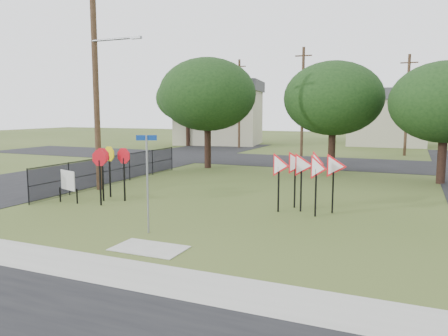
{
  "coord_description": "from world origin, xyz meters",
  "views": [
    {
      "loc": [
        6.5,
        -12.28,
        3.76
      ],
      "look_at": [
        -0.08,
        3.0,
        1.6
      ],
      "focal_mm": 35.0,
      "sensor_mm": 36.0,
      "label": 1
    }
  ],
  "objects_px": {
    "street_name_sign": "(147,178)",
    "stop_sign_cluster": "(109,161)",
    "info_board": "(68,181)",
    "yield_sign_cluster": "(307,168)"
  },
  "relations": [
    {
      "from": "stop_sign_cluster",
      "to": "info_board",
      "type": "bearing_deg",
      "value": -143.36
    },
    {
      "from": "street_name_sign",
      "to": "stop_sign_cluster",
      "type": "relative_size",
      "value": 1.34
    },
    {
      "from": "street_name_sign",
      "to": "stop_sign_cluster",
      "type": "bearing_deg",
      "value": 140.1
    },
    {
      "from": "street_name_sign",
      "to": "stop_sign_cluster",
      "type": "height_order",
      "value": "street_name_sign"
    },
    {
      "from": "street_name_sign",
      "to": "stop_sign_cluster",
      "type": "xyz_separation_m",
      "value": [
        -4.19,
        3.51,
        -0.05
      ]
    },
    {
      "from": "stop_sign_cluster",
      "to": "yield_sign_cluster",
      "type": "relative_size",
      "value": 0.79
    },
    {
      "from": "info_board",
      "to": "yield_sign_cluster",
      "type": "bearing_deg",
      "value": 14.11
    },
    {
      "from": "yield_sign_cluster",
      "to": "info_board",
      "type": "relative_size",
      "value": 2.13
    },
    {
      "from": "stop_sign_cluster",
      "to": "yield_sign_cluster",
      "type": "xyz_separation_m",
      "value": [
        8.04,
        1.36,
        -0.02
      ]
    },
    {
      "from": "street_name_sign",
      "to": "yield_sign_cluster",
      "type": "relative_size",
      "value": 1.06
    }
  ]
}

